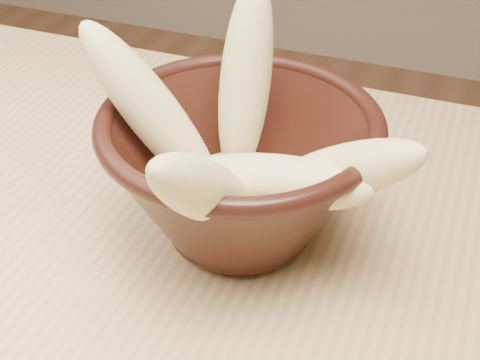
# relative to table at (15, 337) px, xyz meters

# --- Properties ---
(table) EXTENTS (1.20, 0.80, 0.75)m
(table) POSITION_rel_table_xyz_m (0.00, 0.00, 0.00)
(table) COLOR tan
(table) RESTS_ON ground
(bowl) EXTENTS (0.22, 0.22, 0.12)m
(bowl) POSITION_rel_table_xyz_m (0.17, 0.11, 0.15)
(bowl) COLOR black
(bowl) RESTS_ON table
(milk_puddle) EXTENTS (0.12, 0.12, 0.02)m
(milk_puddle) POSITION_rel_table_xyz_m (0.17, 0.11, 0.12)
(milk_puddle) COLOR beige
(milk_puddle) RESTS_ON bowl
(banana_upright) EXTENTS (0.05, 0.08, 0.17)m
(banana_upright) POSITION_rel_table_xyz_m (0.15, 0.15, 0.20)
(banana_upright) COLOR #EDD18C
(banana_upright) RESTS_ON bowl
(banana_left) EXTENTS (0.13, 0.06, 0.16)m
(banana_left) POSITION_rel_table_xyz_m (0.10, 0.09, 0.19)
(banana_left) COLOR #EDD18C
(banana_left) RESTS_ON bowl
(banana_right) EXTENTS (0.16, 0.09, 0.13)m
(banana_right) POSITION_rel_table_xyz_m (0.24, 0.09, 0.17)
(banana_right) COLOR #EDD18C
(banana_right) RESTS_ON bowl
(banana_across) EXTENTS (0.16, 0.06, 0.08)m
(banana_across) POSITION_rel_table_xyz_m (0.20, 0.08, 0.16)
(banana_across) COLOR #EDD18C
(banana_across) RESTS_ON bowl
(banana_front) EXTENTS (0.04, 0.16, 0.15)m
(banana_front) POSITION_rel_table_xyz_m (0.17, 0.03, 0.18)
(banana_front) COLOR #EDD18C
(banana_front) RESTS_ON bowl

